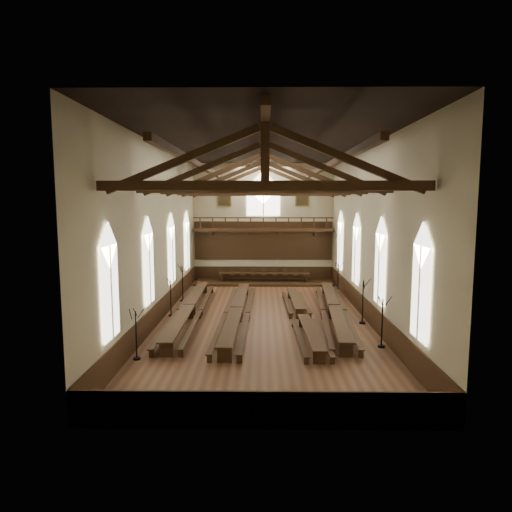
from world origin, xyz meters
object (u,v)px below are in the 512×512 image
(candelabrum_left_mid, at_px, (171,305))
(candelabrum_left_far, at_px, (183,290))
(refectory_row_c, at_px, (302,315))
(candelabrum_right_far, at_px, (338,284))
(candelabrum_right_mid, at_px, (363,310))
(candelabrum_right_near, at_px, (382,332))
(refectory_row_a, at_px, (189,308))
(dais, at_px, (264,282))
(high_table, at_px, (264,274))
(refectory_row_b, at_px, (237,310))
(refectory_row_d, at_px, (334,308))
(candelabrum_left_near, at_px, (136,344))

(candelabrum_left_mid, height_order, candelabrum_left_far, candelabrum_left_far)
(refectory_row_c, distance_m, candelabrum_right_far, 8.94)
(candelabrum_left_far, xyz_separation_m, candelabrum_right_mid, (11.10, -5.62, -0.00))
(candelabrum_right_near, bearing_deg, candelabrum_left_mid, 152.86)
(refectory_row_a, xyz_separation_m, candelabrum_right_near, (9.97, -5.46, 0.18))
(dais, bearing_deg, candelabrum_left_far, -129.74)
(candelabrum_left_far, distance_m, candelabrum_right_far, 11.43)
(refectory_row_c, xyz_separation_m, candelabrum_right_mid, (3.39, -0.08, 0.29))
(dais, height_order, candelabrum_right_far, candelabrum_right_far)
(high_table, bearing_deg, candelabrum_left_far, -129.74)
(refectory_row_b, height_order, candelabrum_left_mid, candelabrum_left_mid)
(candelabrum_right_near, xyz_separation_m, candelabrum_right_mid, (-0.00, 4.15, 0.03))
(refectory_row_c, height_order, candelabrum_right_mid, candelabrum_right_mid)
(refectory_row_d, distance_m, candelabrum_right_far, 7.11)
(candelabrum_left_far, xyz_separation_m, candelabrum_right_near, (11.10, -9.76, -0.03))
(candelabrum_left_near, relative_size, candelabrum_right_near, 0.93)
(refectory_row_a, height_order, candelabrum_right_near, candelabrum_right_near)
(refectory_row_d, distance_m, dais, 11.75)
(candelabrum_right_mid, bearing_deg, high_table, 113.93)
(high_table, xyz_separation_m, candelabrum_right_mid, (5.49, -12.37, -0.02))
(refectory_row_c, xyz_separation_m, candelabrum_left_far, (-7.71, 5.53, 0.29))
(refectory_row_a, distance_m, refectory_row_b, 2.94)
(refectory_row_a, height_order, candelabrum_left_mid, candelabrum_left_mid)
(refectory_row_d, xyz_separation_m, candelabrum_right_near, (1.36, -5.53, 0.19))
(refectory_row_b, distance_m, refectory_row_d, 5.79)
(refectory_row_b, distance_m, dais, 11.82)
(candelabrum_right_mid, height_order, candelabrum_right_far, candelabrum_right_mid)
(candelabrum_right_mid, bearing_deg, refectory_row_c, 178.61)
(dais, relative_size, high_table, 1.51)
(high_table, bearing_deg, candelabrum_left_near, -107.01)
(candelabrum_right_near, bearing_deg, high_table, 108.38)
(candelabrum_left_far, bearing_deg, high_table, 50.26)
(candelabrum_left_far, bearing_deg, refectory_row_b, -51.09)
(refectory_row_a, xyz_separation_m, refectory_row_c, (6.58, -1.23, -0.08))
(candelabrum_left_far, bearing_deg, refectory_row_d, -23.52)
(candelabrum_left_mid, relative_size, candelabrum_right_far, 0.97)
(refectory_row_d, distance_m, candelabrum_right_near, 5.69)
(candelabrum_left_near, height_order, candelabrum_right_mid, candelabrum_right_mid)
(candelabrum_left_near, bearing_deg, refectory_row_d, 37.08)
(high_table, distance_m, candelabrum_left_far, 8.78)
(candelabrum_left_near, relative_size, candelabrum_left_mid, 0.99)
(dais, xyz_separation_m, candelabrum_right_mid, (5.49, -12.37, 0.68))
(candelabrum_left_mid, bearing_deg, candelabrum_right_far, 31.55)
(refectory_row_b, height_order, candelabrum_right_near, candelabrum_right_near)
(refectory_row_a, distance_m, refectory_row_c, 6.70)
(candelabrum_right_near, bearing_deg, candelabrum_right_mid, 90.00)
(refectory_row_c, bearing_deg, refectory_row_a, 169.43)
(refectory_row_c, height_order, candelabrum_right_near, candelabrum_right_near)
(refectory_row_b, relative_size, refectory_row_d, 1.00)
(dais, xyz_separation_m, candelabrum_right_far, (5.49, -4.01, 0.63))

